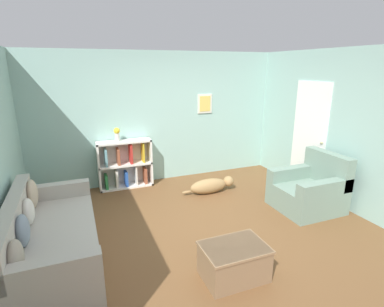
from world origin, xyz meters
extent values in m
plane|color=brown|center=(0.00, 0.00, 0.00)|extent=(14.00, 14.00, 0.00)
cube|color=#93BCB2|center=(0.00, 2.25, 1.30)|extent=(5.60, 0.10, 2.60)
cube|color=silver|center=(1.00, 2.19, 1.55)|extent=(0.32, 0.02, 0.40)
cube|color=#DBBC56|center=(1.00, 2.18, 1.55)|extent=(0.24, 0.01, 0.32)
cube|color=#93BCB2|center=(2.55, 0.00, 1.30)|extent=(0.10, 5.00, 2.60)
cube|color=white|center=(2.49, 0.70, 1.02)|extent=(0.02, 0.84, 2.05)
sphere|color=tan|center=(2.46, 0.35, 1.00)|extent=(0.05, 0.05, 0.05)
cube|color=#ADA89E|center=(-1.95, -0.06, 0.23)|extent=(0.94, 2.08, 0.45)
cube|color=#ADA89E|center=(-2.34, -0.06, 0.65)|extent=(0.16, 2.08, 0.39)
cube|color=#ADA89E|center=(-1.95, -1.03, 0.56)|extent=(0.94, 0.16, 0.21)
cube|color=#ADA89E|center=(-1.95, 0.90, 0.56)|extent=(0.94, 0.16, 0.21)
ellipsoid|color=gray|center=(-2.22, -0.79, 0.62)|extent=(0.14, 0.33, 0.33)
ellipsoid|color=slate|center=(-2.22, -0.31, 0.63)|extent=(0.14, 0.35, 0.35)
ellipsoid|color=beige|center=(-2.22, 0.18, 0.62)|extent=(0.14, 0.33, 0.33)
ellipsoid|color=tan|center=(-2.22, 0.66, 0.65)|extent=(0.14, 0.39, 0.39)
cube|color=silver|center=(-1.25, 2.03, 0.47)|extent=(0.04, 0.30, 0.94)
cube|color=silver|center=(-0.26, 2.03, 0.47)|extent=(0.04, 0.30, 0.94)
cube|color=silver|center=(-0.75, 2.17, 0.47)|extent=(1.03, 0.02, 0.94)
cube|color=silver|center=(-0.75, 2.03, 0.02)|extent=(1.03, 0.30, 0.04)
cube|color=silver|center=(-0.75, 2.03, 0.47)|extent=(1.03, 0.30, 0.04)
cube|color=silver|center=(-0.75, 2.03, 0.92)|extent=(1.03, 0.30, 0.04)
cube|color=#287A3D|center=(-1.14, 2.02, 0.16)|extent=(0.05, 0.22, 0.29)
cube|color=#60939E|center=(-1.11, 2.02, 0.66)|extent=(0.04, 0.22, 0.33)
cube|color=silver|center=(-0.94, 2.02, 0.19)|extent=(0.05, 0.22, 0.35)
cube|color=brown|center=(-0.88, 2.02, 0.64)|extent=(0.05, 0.22, 0.31)
cube|color=#234C9E|center=(-0.76, 2.02, 0.17)|extent=(0.05, 0.22, 0.30)
cube|color=#B22823|center=(-0.64, 2.02, 0.68)|extent=(0.05, 0.22, 0.38)
cube|color=silver|center=(-0.56, 2.02, 0.22)|extent=(0.03, 0.22, 0.40)
cube|color=gold|center=(-0.40, 2.02, 0.68)|extent=(0.03, 0.22, 0.38)
cube|color=brown|center=(-0.38, 2.02, 0.18)|extent=(0.05, 0.22, 0.33)
cube|color=gray|center=(1.88, -0.03, 0.20)|extent=(0.98, 0.91, 0.40)
cube|color=gray|center=(2.28, -0.03, 0.67)|extent=(0.18, 0.91, 0.53)
cube|color=gray|center=(1.88, -0.40, 0.51)|extent=(0.98, 0.18, 0.22)
cube|color=gray|center=(1.88, 0.34, 0.51)|extent=(0.98, 0.18, 0.22)
cube|color=#846647|center=(-0.09, -1.09, 0.20)|extent=(0.70, 0.49, 0.40)
cube|color=#8F6E4D|center=(-0.09, -1.09, 0.38)|extent=(0.72, 0.51, 0.03)
ellipsoid|color=#9E7A4C|center=(0.63, 1.14, 0.14)|extent=(0.73, 0.25, 0.28)
sphere|color=#9E7A4C|center=(1.05, 1.14, 0.18)|extent=(0.20, 0.20, 0.20)
ellipsoid|color=#9E7A4C|center=(0.22, 1.18, 0.07)|extent=(0.20, 0.05, 0.05)
cylinder|color=silver|center=(-0.87, 2.03, 1.02)|extent=(0.09, 0.09, 0.16)
sphere|color=yellow|center=(-0.87, 2.03, 1.15)|extent=(0.12, 0.12, 0.12)
camera|label=1|loc=(-1.58, -3.59, 2.31)|focal=28.00mm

